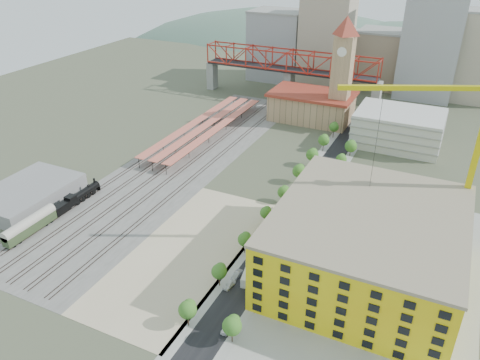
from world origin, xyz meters
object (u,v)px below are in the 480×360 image
at_px(clock_tower, 343,62).
at_px(construction_building, 367,244).
at_px(tower_crane, 467,138).
at_px(site_trailer_d, 292,213).
at_px(site_trailer_a, 250,273).
at_px(site_trailer_c, 269,246).
at_px(car_0, 229,285).
at_px(locomotive, 78,197).
at_px(coach, 30,225).
at_px(site_trailer_b, 262,256).

bearing_deg(clock_tower, construction_building, -71.22).
bearing_deg(construction_building, clock_tower, 108.78).
xyz_separation_m(tower_crane, site_trailer_d, (-43.22, -4.30, -31.62)).
bearing_deg(site_trailer_d, site_trailer_a, -96.92).
distance_m(construction_building, site_trailer_d, 32.56).
bearing_deg(site_trailer_c, car_0, -106.22).
relative_size(tower_crane, car_0, 12.93).
relative_size(clock_tower, construction_building, 1.03).
relative_size(locomotive, car_0, 5.17).
xyz_separation_m(site_trailer_a, site_trailer_c, (0.00, 13.03, -0.06)).
height_order(coach, site_trailer_c, coach).
bearing_deg(site_trailer_b, site_trailer_d, 108.15).
xyz_separation_m(site_trailer_b, site_trailer_d, (0.00, 23.93, 0.07)).
height_order(coach, car_0, coach).
bearing_deg(site_trailer_a, coach, 177.79).
xyz_separation_m(coach, site_trailer_a, (66.00, 9.98, -1.66)).
height_order(construction_building, coach, construction_building).
bearing_deg(tower_crane, construction_building, -127.79).
xyz_separation_m(site_trailer_c, site_trailer_d, (0.00, 18.58, 0.16)).
distance_m(tower_crane, site_trailer_b, 60.57).
relative_size(clock_tower, car_0, 12.55).
relative_size(locomotive, site_trailer_d, 2.06).
xyz_separation_m(locomotive, coach, (0.00, -19.77, 0.98)).
xyz_separation_m(tower_crane, car_0, (-46.22, -41.67, -32.34)).
distance_m(clock_tower, tower_crane, 93.24).
bearing_deg(site_trailer_a, locomotive, 160.75).
bearing_deg(clock_tower, coach, -115.12).
distance_m(coach, site_trailer_d, 78.03).
relative_size(coach, site_trailer_a, 1.85).
xyz_separation_m(locomotive, site_trailer_d, (66.00, 21.82, -0.58)).
relative_size(locomotive, site_trailer_a, 2.22).
bearing_deg(coach, tower_crane, 22.79).
bearing_deg(tower_crane, site_trailer_a, -140.27).
bearing_deg(coach, car_0, 3.83).
height_order(clock_tower, site_trailer_d, clock_tower).
relative_size(locomotive, site_trailer_b, 2.17).
bearing_deg(locomotive, site_trailer_d, 18.29).
relative_size(clock_tower, coach, 2.91).
bearing_deg(site_trailer_d, clock_tower, 88.65).
xyz_separation_m(tower_crane, site_trailer_a, (-43.22, -35.92, -31.72)).
bearing_deg(tower_crane, car_0, -137.96).
bearing_deg(clock_tower, locomotive, -119.17).
height_order(site_trailer_c, car_0, site_trailer_c).
xyz_separation_m(coach, site_trailer_b, (66.00, 17.66, -1.63)).
height_order(construction_building, site_trailer_c, construction_building).
height_order(tower_crane, site_trailer_c, tower_crane).
xyz_separation_m(construction_building, coach, (-92.00, -23.70, -6.43)).
relative_size(site_trailer_c, car_0, 2.22).
height_order(site_trailer_a, site_trailer_d, site_trailer_d).
height_order(site_trailer_a, car_0, site_trailer_a).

